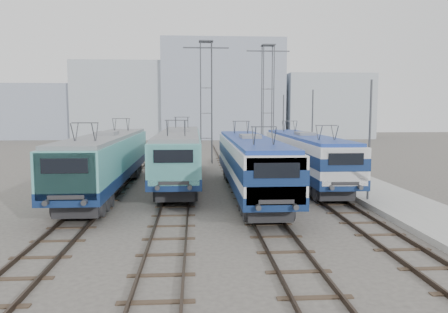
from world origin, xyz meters
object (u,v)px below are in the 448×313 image
Objects in this scene: catenary_tower_east at (268,97)px; mast_front at (369,143)px; locomotive_center_right at (250,160)px; locomotive_center_left at (180,152)px; mast_rear at (283,127)px; locomotive_far_left at (107,158)px; catenary_tower_west at (206,97)px; mast_mid at (312,132)px; locomotive_far_right at (305,153)px.

catenary_tower_east reaches higher than mast_front.
locomotive_center_left is at bearing 131.92° from locomotive_center_right.
mast_front is 1.00× the size of mast_rear.
mast_rear is at bearing 52.07° from locomotive_far_left.
catenary_tower_west is at bearing 97.42° from locomotive_center_right.
locomotive_center_right is at bearing -106.62° from mast_rear.
locomotive_center_right is 2.53× the size of mast_rear.
catenary_tower_west is 1.71× the size of mast_front.
mast_front is (2.10, -22.00, -3.14)m from catenary_tower_east.
catenary_tower_west is (6.75, 15.70, 4.35)m from locomotive_far_left.
locomotive_far_left is 15.99m from mast_front.
mast_mid is (0.00, 12.00, 0.00)m from mast_front.
locomotive_center_left is 19.58m from mast_rear.
mast_rear is (6.35, 21.27, 1.23)m from locomotive_center_right.
catenary_tower_west is at bearing 66.73° from locomotive_far_left.
locomotive_center_right is 6.19m from locomotive_far_right.
locomotive_far_left is 0.99× the size of locomotive_center_left.
mast_front is at bearing -15.66° from locomotive_far_left.
locomotive_far_right is at bearing -96.20° from mast_rear.
catenary_tower_east is 10.69m from mast_mid.
locomotive_center_right is at bearing -136.65° from locomotive_far_right.
locomotive_center_right is 1.48× the size of catenary_tower_east.
mast_mid and mast_rear have the same top height.
mast_mid reaches higher than locomotive_center_left.
mast_mid is (2.10, -10.00, -3.14)m from catenary_tower_east.
locomotive_far_left is 2.63× the size of mast_mid.
locomotive_center_left is 13.38m from mast_front.
locomotive_center_left is 2.65× the size of mast_front.
locomotive_far_right is at bearing 43.35° from locomotive_center_right.
mast_front is at bearing -23.25° from locomotive_center_right.
catenary_tower_west is at bearing 137.07° from mast_mid.
locomotive_center_left is 1.55× the size of catenary_tower_east.
locomotive_center_left is 17.28m from catenary_tower_east.
catenary_tower_west reaches higher than locomotive_center_right.
catenary_tower_east is (8.75, 14.26, 4.33)m from locomotive_center_left.
catenary_tower_east is at bearing 101.86° from mast_mid.
locomotive_far_left is 1.53× the size of catenary_tower_west.
catenary_tower_west is (2.25, 12.26, 4.33)m from locomotive_center_left.
mast_rear is at bearing 56.29° from locomotive_center_left.
locomotive_far_right is (4.50, 4.25, -0.05)m from locomotive_center_right.
catenary_tower_west reaches higher than mast_front.
catenary_tower_east is at bearing 53.18° from locomotive_far_left.
mast_rear is (15.35, 19.70, 1.21)m from locomotive_far_left.
locomotive_center_left is at bearing -123.71° from mast_rear.
mast_front is (8.60, -20.00, -3.14)m from catenary_tower_west.
catenary_tower_west reaches higher than locomotive_far_right.
catenary_tower_east is at bearing 58.47° from locomotive_center_left.
locomotive_far_left is 5.66m from locomotive_center_left.
locomotive_far_left is 22.53m from catenary_tower_east.
mast_rear reaches higher than locomotive_far_left.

